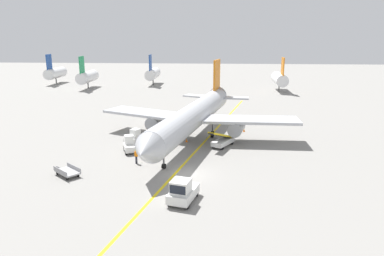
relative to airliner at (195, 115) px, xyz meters
The scene contains 17 objects.
ground_plane 13.57m from the airliner, 89.66° to the right, with size 300.00×300.00×0.00m, color gray.
taxi_line_yellow 8.82m from the airliner, 90.83° to the right, with size 0.30×80.00×0.01m, color yellow.
airliner is the anchor object (origin of this frame).
pushback_tug 19.81m from the airliner, 89.46° to the right, with size 2.72×3.96×2.20m.
baggage_tug_near_wing 10.28m from the airliner, 140.31° to the right, with size 2.06×2.70×2.10m.
baggage_tug_by_cargo_door 8.81m from the airliner, 157.16° to the right, with size 2.31×2.73×2.10m.
belt_loader_forward_hold 5.65m from the airliner, 39.71° to the right, with size 3.55×4.97×2.59m.
baggage_cart_loaded 19.20m from the airliner, 130.16° to the right, with size 3.41×3.02×0.94m.
ground_crew_marshaller 12.20m from the airliner, 119.85° to the right, with size 0.36×0.24×1.70m.
safety_cone_nose_left 6.68m from the airliner, 136.32° to the right, with size 0.36×0.36×0.44m, color orange.
safety_cone_nose_right 9.06m from the airliner, 32.22° to the left, with size 0.36×0.36×0.44m, color orange.
safety_cone_wingtip_left 8.22m from the airliner, behind, with size 0.36×0.36×0.44m, color orange.
safety_cone_wingtip_right 3.66m from the airliner, 123.96° to the right, with size 0.36×0.36×0.44m, color orange.
distant_aircraft_far_left 72.00m from the airliner, 128.66° to the left, with size 3.00×10.10×8.80m.
distant_aircraft_mid_left 56.89m from the airliner, 124.20° to the left, with size 3.00×10.10×8.80m.
distant_aircraft_mid_right 58.37m from the airliner, 105.66° to the left, with size 3.00×10.10×8.80m.
distant_aircraft_far_right 49.62m from the airliner, 67.52° to the left, with size 3.00×10.10×8.80m.
Camera 1 is at (2.95, -35.26, 14.11)m, focal length 33.82 mm.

